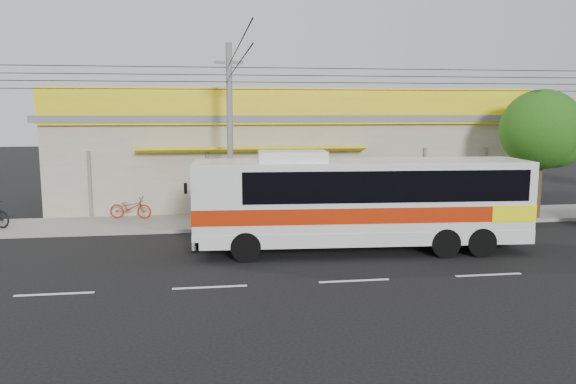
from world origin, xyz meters
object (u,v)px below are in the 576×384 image
Objects in this scene: coach_bus at (366,198)px; utility_pole at (229,77)px; motorbike_red at (131,207)px; tree_near at (544,132)px.

coach_bus is 0.33× the size of utility_pole.
utility_pole reaches higher than motorbike_red.
utility_pole is (4.15, -2.62, 5.33)m from motorbike_red.
utility_pole is 6.07× the size of tree_near.
coach_bus is 6.21× the size of motorbike_red.
utility_pole is at bearing -109.35° from motorbike_red.
motorbike_red is (-8.50, 6.26, -1.20)m from coach_bus.
utility_pole reaches higher than tree_near.
tree_near reaches higher than motorbike_red.
motorbike_red is 17.81m from tree_near.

